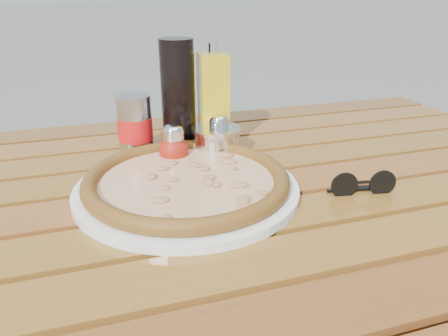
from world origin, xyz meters
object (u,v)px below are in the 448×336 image
object	(u,v)px
oregano_shaker	(219,135)
pepper_shaker	(174,147)
soda_can	(135,127)
parmesan_tin	(216,142)
table	(228,229)
pizza	(187,180)
plate	(187,189)
dark_bottle	(178,97)
sunglasses	(363,185)
olive_oil_cruet	(213,101)

from	to	relation	value
oregano_shaker	pepper_shaker	bearing A→B (deg)	-158.34
oregano_shaker	soda_can	size ratio (longest dim) A/B	0.68
parmesan_tin	soda_can	bearing A→B (deg)	159.44
table	pizza	size ratio (longest dim) A/B	3.03
plate	oregano_shaker	world-z (taller)	oregano_shaker
pepper_shaker	table	bearing A→B (deg)	-63.11
plate	dark_bottle	bearing A→B (deg)	80.46
table	dark_bottle	distance (m)	0.28
oregano_shaker	sunglasses	bearing A→B (deg)	-56.16
parmesan_tin	sunglasses	world-z (taller)	parmesan_tin
soda_can	olive_oil_cruet	distance (m)	0.16
oregano_shaker	olive_oil_cruet	size ratio (longest dim) A/B	0.39
pizza	sunglasses	bearing A→B (deg)	-18.58
table	oregano_shaker	distance (m)	0.20
table	pepper_shaker	size ratio (longest dim) A/B	17.07
pizza	parmesan_tin	world-z (taller)	parmesan_tin
pepper_shaker	parmesan_tin	bearing A→B (deg)	15.52
oregano_shaker	dark_bottle	bearing A→B (deg)	147.07
parmesan_tin	sunglasses	size ratio (longest dim) A/B	1.00
plate	parmesan_tin	bearing A→B (deg)	56.87
dark_bottle	parmesan_tin	world-z (taller)	dark_bottle
pizza	dark_bottle	size ratio (longest dim) A/B	2.10
oregano_shaker	olive_oil_cruet	world-z (taller)	olive_oil_cruet
plate	parmesan_tin	size ratio (longest dim) A/B	3.25
parmesan_tin	plate	bearing A→B (deg)	-123.13
pizza	soda_can	distance (m)	0.21
pepper_shaker	pizza	bearing A→B (deg)	-91.96
plate	oregano_shaker	bearing A→B (deg)	56.63
table	sunglasses	world-z (taller)	sunglasses
olive_oil_cruet	parmesan_tin	size ratio (longest dim) A/B	1.89
pepper_shaker	sunglasses	xyz separation A→B (m)	(0.26, -0.21, -0.02)
parmesan_tin	pizza	bearing A→B (deg)	-123.13
pepper_shaker	sunglasses	world-z (taller)	pepper_shaker
oregano_shaker	plate	bearing A→B (deg)	-123.37
dark_bottle	soda_can	bearing A→B (deg)	-177.04
plate	soda_can	distance (m)	0.21
plate	pizza	size ratio (longest dim) A/B	0.78
pizza	oregano_shaker	bearing A→B (deg)	56.63
parmesan_tin	sunglasses	xyz separation A→B (m)	(0.18, -0.23, -0.01)
plate	sunglasses	xyz separation A→B (m)	(0.27, -0.09, 0.01)
plate	pizza	bearing A→B (deg)	122.62
sunglasses	pepper_shaker	bearing A→B (deg)	151.82
dark_bottle	sunglasses	size ratio (longest dim) A/B	1.98
table	olive_oil_cruet	bearing A→B (deg)	79.65
table	plate	world-z (taller)	plate
oregano_shaker	table	bearing A→B (deg)	-102.32
table	oregano_shaker	world-z (taller)	oregano_shaker
table	sunglasses	xyz separation A→B (m)	(0.20, -0.08, 0.09)
table	plate	size ratio (longest dim) A/B	3.89
plate	sunglasses	distance (m)	0.28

